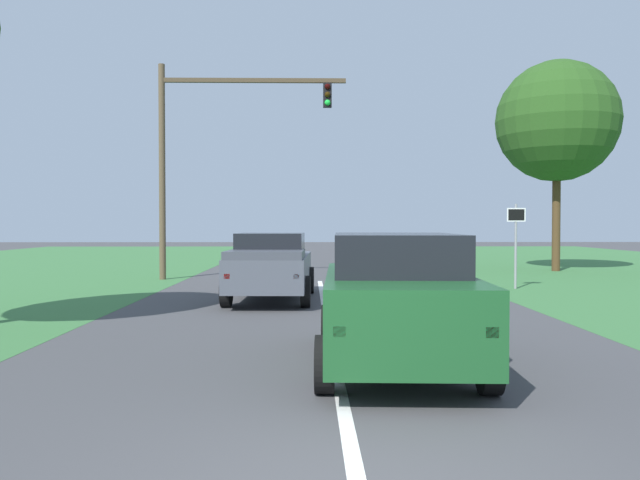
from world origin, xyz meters
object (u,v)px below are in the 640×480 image
(traffic_light, at_px, (208,139))
(oak_tree_right, at_px, (557,122))
(red_suv_near, at_px, (396,297))
(pickup_truck_lead, at_px, (271,266))
(keep_moving_sign, at_px, (516,235))

(traffic_light, bearing_deg, oak_tree_right, 15.30)
(red_suv_near, xyz_separation_m, oak_tree_right, (9.79, 18.86, 5.65))
(pickup_truck_lead, xyz_separation_m, traffic_light, (-2.78, 6.65, 4.35))
(traffic_light, height_order, keep_moving_sign, traffic_light)
(pickup_truck_lead, height_order, oak_tree_right, oak_tree_right)
(traffic_light, distance_m, oak_tree_right, 15.49)
(oak_tree_right, bearing_deg, keep_moving_sign, -119.33)
(pickup_truck_lead, relative_size, traffic_light, 0.66)
(oak_tree_right, bearing_deg, pickup_truck_lead, -138.45)
(pickup_truck_lead, relative_size, keep_moving_sign, 1.96)
(red_suv_near, relative_size, keep_moving_sign, 1.76)
(red_suv_near, relative_size, traffic_light, 0.59)
(keep_moving_sign, bearing_deg, traffic_light, 160.51)
(traffic_light, xyz_separation_m, oak_tree_right, (14.88, 4.07, 1.37))
(red_suv_near, height_order, oak_tree_right, oak_tree_right)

